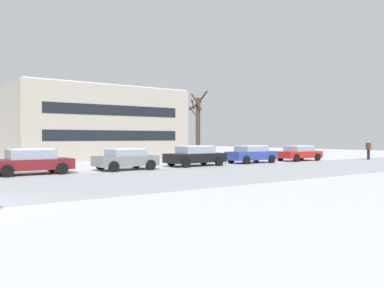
# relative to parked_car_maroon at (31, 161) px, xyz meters

# --- Properties ---
(parked_car_maroon) EXTENTS (4.30, 2.09, 1.43)m
(parked_car_maroon) POSITION_rel_parked_car_maroon_xyz_m (0.00, 0.00, 0.00)
(parked_car_maroon) COLOR maroon
(parked_car_maroon) RESTS_ON ground
(parked_car_gray) EXTENTS (3.83, 2.15, 1.35)m
(parked_car_gray) POSITION_rel_parked_car_maroon_xyz_m (5.59, -0.23, -0.03)
(parked_car_gray) COLOR slate
(parked_car_gray) RESTS_ON ground
(parked_car_black) EXTENTS (4.44, 2.04, 1.47)m
(parked_car_black) POSITION_rel_parked_car_maroon_xyz_m (11.18, 0.02, 0.02)
(parked_car_black) COLOR black
(parked_car_black) RESTS_ON ground
(parked_car_blue) EXTENTS (4.24, 1.97, 1.41)m
(parked_car_blue) POSITION_rel_parked_car_maroon_xyz_m (16.78, 0.10, -0.00)
(parked_car_blue) COLOR #283D93
(parked_car_blue) RESTS_ON ground
(parked_car_red) EXTENTS (4.33, 1.99, 1.34)m
(parked_car_red) POSITION_rel_parked_car_maroon_xyz_m (22.37, -0.08, -0.03)
(parked_car_red) COLOR red
(parked_car_red) RESTS_ON ground
(pedestrian_crossing) EXTENTS (0.50, 0.46, 1.76)m
(pedestrian_crossing) POSITION_rel_parked_car_maroon_xyz_m (29.15, -2.54, 0.30)
(pedestrian_crossing) COLOR black
(pedestrian_crossing) RESTS_ON ground
(tree_far_left) EXTENTS (1.47, 1.45, 6.04)m
(tree_far_left) POSITION_rel_parked_car_maroon_xyz_m (14.58, 4.32, 2.31)
(tree_far_left) COLOR #423326
(tree_far_left) RESTS_ON ground
(building_far_right) EXTENTS (15.68, 11.89, 6.75)m
(building_far_right) POSITION_rel_parked_car_maroon_xyz_m (9.41, 15.43, 2.65)
(building_far_right) COLOR #B2A899
(building_far_right) RESTS_ON ground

